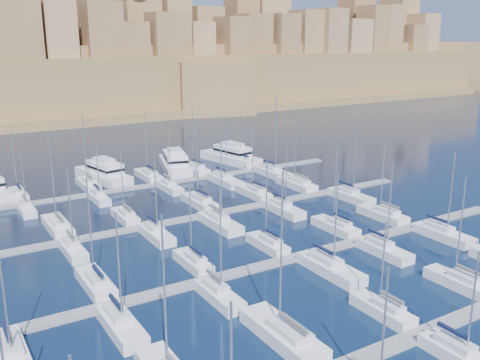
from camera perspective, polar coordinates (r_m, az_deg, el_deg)
ground at (r=81.86m, az=0.02°, el=-5.75°), size 600.00×600.00×0.00m
pontoon_near at (r=58.39m, az=18.41°, el=-15.46°), size 84.00×2.00×0.40m
pontoon_mid_near at (r=72.58m, az=5.03°, el=-8.46°), size 84.00×2.00×0.40m
pontoon_mid_far at (r=89.97m, az=-3.31°, el=-3.69°), size 84.00×2.00×0.40m
pontoon_far at (r=109.04m, az=-8.80°, el=-0.47°), size 84.00×2.00×0.40m
sailboat_2 at (r=54.80m, az=4.66°, el=-16.11°), size 3.29×10.98×17.53m
sailboat_3 at (r=60.95m, az=15.01°, el=-13.27°), size 2.35×7.84×10.92m
sailboat_4 at (r=70.09m, az=22.25°, el=-10.01°), size 2.47×8.25×13.83m
sailboat_9 at (r=55.58m, az=22.49°, el=-16.93°), size 2.46×8.21×11.50m
sailboat_13 at (r=66.99m, az=-15.13°, el=-10.55°), size 2.68×8.95×13.94m
sailboat_14 at (r=70.57m, az=-5.01°, el=-8.71°), size 2.33×7.78×11.97m
sailboat_15 at (r=76.15m, az=2.99°, el=-6.83°), size 2.39×7.95×12.93m
sailboat_16 at (r=83.98m, az=10.18°, el=-4.91°), size 2.63×8.75×13.90m
sailboat_17 at (r=91.13m, az=14.98°, el=-3.59°), size 2.81×9.38×13.22m
sailboat_18 at (r=55.43m, az=-23.24°, el=-17.07°), size 2.98×9.93×14.17m
sailboat_19 at (r=57.61m, az=-12.59°, el=-14.84°), size 2.72×9.07×13.31m
sailboat_20 at (r=62.07m, az=-2.26°, el=-12.15°), size 2.44×8.14×13.63m
sailboat_21 at (r=69.49m, az=9.59°, el=-9.24°), size 3.07×10.22×13.63m
sailboat_22 at (r=76.62m, az=15.04°, el=-7.21°), size 2.60×8.66×13.54m
sailboat_23 at (r=85.11m, az=20.86°, el=-5.43°), size 2.82×9.38×13.55m
sailboat_25 at (r=87.47m, az=-18.85°, el=-4.67°), size 2.96×9.88×15.84m
sailboat_26 at (r=89.21m, az=-12.14°, el=-3.83°), size 2.39×7.95×12.26m
sailboat_27 at (r=94.97m, az=-4.35°, el=-2.33°), size 2.82×9.39×15.28m
sailboat_28 at (r=100.29m, az=1.50°, el=-1.35°), size 2.71×9.03×14.10m
sailboat_29 at (r=106.51m, az=6.06°, el=-0.44°), size 3.03×10.10×14.21m
sailboat_31 at (r=77.65m, az=-17.39°, el=-7.10°), size 2.34×7.80×12.76m
sailboat_32 at (r=80.65m, az=-8.94°, el=-5.71°), size 2.61×8.69×13.57m
sailboat_33 at (r=84.38m, az=-2.17°, el=-4.57°), size 2.98×9.94×14.52m
sailboat_34 at (r=91.18m, az=4.65°, el=-3.10°), size 2.74×9.14×13.16m
sailboat_35 at (r=100.13m, az=11.71°, el=-1.68°), size 2.94×9.81×15.74m
sailboat_37 at (r=107.22m, az=-22.57°, el=-1.45°), size 2.55×8.49×13.00m
sailboat_38 at (r=110.07m, az=-15.88°, el=-0.43°), size 2.76×9.19×15.41m
sailboat_39 at (r=114.10m, az=-9.75°, el=0.47°), size 2.86×9.54×14.73m
sailboat_40 at (r=118.49m, az=-4.85°, el=1.19°), size 2.92×9.73×14.50m
sailboat_41 at (r=123.62m, az=0.20°, el=1.82°), size 2.57×8.55×12.58m
sailboat_43 at (r=97.91m, az=-21.85°, el=-2.90°), size 2.22×7.40×11.57m
sailboat_44 at (r=100.44m, az=-14.82°, el=-1.86°), size 2.25×7.49×11.76m
sailboat_45 at (r=104.72m, az=-7.51°, el=-0.78°), size 2.42×8.05×11.82m
sailboat_46 at (r=108.81m, az=-1.64°, el=-0.02°), size 3.11×10.36×14.45m
sailboat_47 at (r=114.84m, az=3.59°, el=0.78°), size 3.24×10.80×17.09m
motor_yacht_b at (r=114.43m, az=-14.33°, el=0.76°), size 7.91×16.61×5.25m
motor_yacht_c at (r=120.63m, az=-6.95°, el=1.86°), size 9.87×18.03×5.25m
motor_yacht_d at (r=127.03m, az=-0.93°, el=2.64°), size 8.25×17.56×5.25m
fortified_city at (r=224.52m, az=-21.56°, el=10.40°), size 460.00×108.95×59.52m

